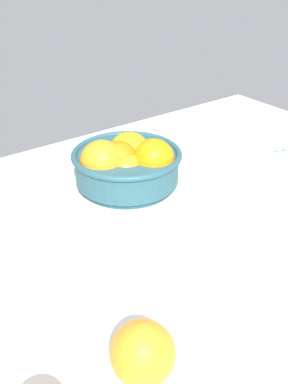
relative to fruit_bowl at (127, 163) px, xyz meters
The scene contains 5 objects.
ground_plane 20.60cm from the fruit_bowl, 106.94° to the right, with size 134.84×92.36×3.00cm, color silver.
fruit_bowl is the anchor object (origin of this frame).
loose_orange_2 44.78cm from the fruit_bowl, 122.17° to the right, with size 7.46×7.46×7.46cm, color orange.
spoon 27.84cm from the fruit_bowl, 38.33° to the left, with size 9.10×13.06×1.00cm.
herb_sprig_0 40.28cm from the fruit_bowl, 11.89° to the right, with size 7.70×3.38×0.85cm.
Camera 1 is at (-37.75, -46.03, 43.88)cm, focal length 41.27 mm.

